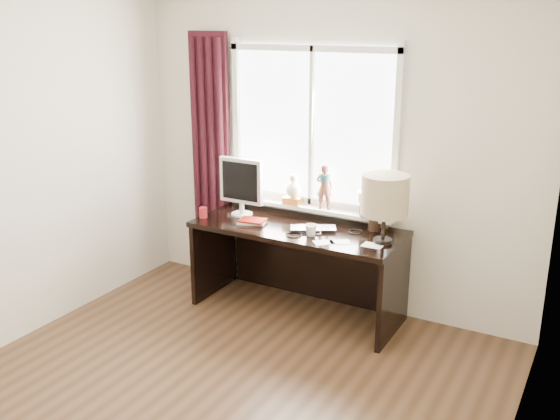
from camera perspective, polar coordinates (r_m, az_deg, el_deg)
The scene contains 16 objects.
floor at distance 4.07m, azimuth -8.41°, elevation -18.41°, with size 3.50×4.00×0.00m, color #533722.
wall_back at distance 5.14m, azimuth 4.58°, elevation 5.28°, with size 3.50×2.60×0.00m, color beige.
wall_right at distance 2.81m, azimuth 20.19°, elevation -6.03°, with size 4.00×2.60×0.00m, color beige.
laptop at distance 4.92m, azimuth 3.09°, elevation -1.72°, with size 0.36×0.23×0.03m, color silver.
mug at distance 4.79m, azimuth 2.85°, elevation -1.83°, with size 0.10×0.09×0.10m, color white.
red_cup at distance 5.26m, azimuth -7.03°, elevation -0.24°, with size 0.07×0.07×0.09m, color maroon.
window at distance 5.15m, azimuth 2.98°, elevation 5.41°, with size 1.52×0.22×1.40m.
curtain at distance 5.66m, azimuth -6.37°, elevation 4.41°, with size 0.38×0.09×2.25m.
desk at distance 5.17m, azimuth 2.09°, elevation -3.78°, with size 1.70×0.70×0.75m.
monitor at distance 5.23m, azimuth -3.57°, elevation 2.45°, with size 0.40×0.18×0.49m.
notebook_stack at distance 5.10m, azimuth -2.56°, elevation -1.02°, with size 0.26×0.22×0.03m.
brush_holder at distance 4.96m, azimuth 8.62°, elevation -1.18°, with size 0.09×0.09×0.25m.
icon_frame at distance 5.02m, azimuth 9.32°, elevation -0.93°, with size 0.10×0.03×0.13m.
table_lamp at distance 4.61m, azimuth 9.58°, elevation 1.29°, with size 0.35×0.35×0.52m.
loose_papers at distance 4.66m, azimuth 5.99°, elevation -3.05°, with size 0.51×0.26×0.00m.
desk_cables at distance 4.89m, azimuth 3.85°, elevation -1.98°, with size 0.55×0.48×0.01m.
Camera 1 is at (2.08, -2.58, 2.36)m, focal length 40.00 mm.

